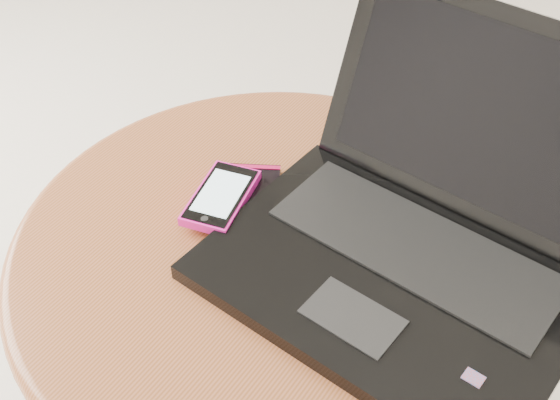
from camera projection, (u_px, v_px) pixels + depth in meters
The scene contains 4 objects.
table at pixel (278, 301), 0.90m from camera, with size 0.62×0.62×0.49m.
laptop at pixel (418, 233), 0.78m from camera, with size 0.40×0.38×0.24m.
phone_black at pixel (251, 200), 0.87m from camera, with size 0.12×0.14×0.01m.
phone_pink at pixel (221, 197), 0.86m from camera, with size 0.08×0.12×0.01m.
Camera 1 is at (0.36, -0.36, 1.09)m, focal length 46.84 mm.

